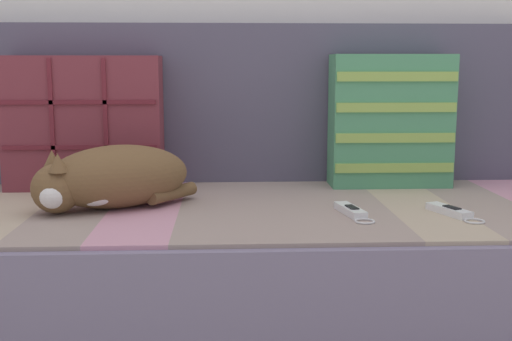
# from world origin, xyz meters

# --- Properties ---
(couch) EXTENTS (1.91, 0.89, 0.40)m
(couch) POSITION_xyz_m (0.00, 0.10, 0.20)
(couch) COLOR #3D3838
(couch) RESTS_ON ground_plane
(sofa_backrest) EXTENTS (1.88, 0.14, 0.49)m
(sofa_backrest) POSITION_xyz_m (0.00, 0.48, 0.64)
(sofa_backrest) COLOR #514C60
(sofa_backrest) RESTS_ON couch
(throw_pillow_quilted) EXTENTS (0.46, 0.14, 0.39)m
(throw_pillow_quilted) POSITION_xyz_m (-0.48, 0.33, 0.59)
(throw_pillow_quilted) COLOR brown
(throw_pillow_quilted) RESTS_ON couch
(throw_pillow_striped) EXTENTS (0.36, 0.14, 0.40)m
(throw_pillow_striped) POSITION_xyz_m (0.44, 0.33, 0.60)
(throw_pillow_striped) COLOR #4C9366
(throw_pillow_striped) RESTS_ON couch
(sleeping_cat) EXTENTS (0.42, 0.33, 0.16)m
(sleeping_cat) POSITION_xyz_m (-0.36, 0.04, 0.47)
(sleeping_cat) COLOR brown
(sleeping_cat) RESTS_ON couch
(game_remote_near) EXTENTS (0.08, 0.19, 0.02)m
(game_remote_near) POSITION_xyz_m (0.25, -0.05, 0.40)
(game_remote_near) COLOR white
(game_remote_near) RESTS_ON couch
(game_remote_far) EXTENTS (0.10, 0.19, 0.02)m
(game_remote_far) POSITION_xyz_m (0.50, -0.07, 0.40)
(game_remote_far) COLOR white
(game_remote_far) RESTS_ON couch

